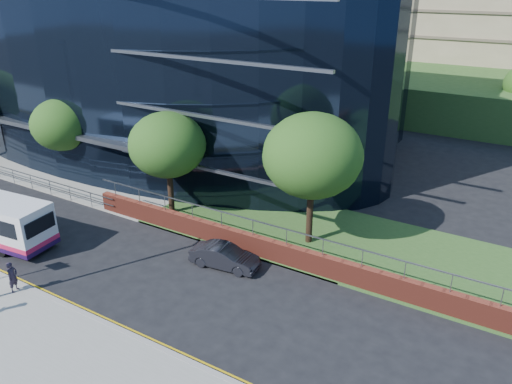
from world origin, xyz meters
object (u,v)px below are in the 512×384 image
Objects in this scene: tree_far_b at (62,125)px; pedestrian at (13,277)px; tree_far_c at (167,145)px; tree_far_d at (313,156)px; parked_car at (225,257)px.

pedestrian is at bearing -49.88° from tree_far_b.
tree_far_c is (10.00, -0.50, 0.33)m from tree_far_b.
tree_far_b is 0.93× the size of tree_far_c.
tree_far_b is at bearing -178.49° from tree_far_d.
tree_far_c is at bearing -173.66° from tree_far_d.
tree_far_c is 11.13m from pedestrian.
tree_far_d is 2.07× the size of parked_car.
tree_far_b reaches higher than parked_car.
tree_far_b is at bearing 69.12° from parked_car.
tree_far_c is at bearing -2.86° from tree_far_b.
tree_far_b is 14.76m from pedestrian.
pedestrian is at bearing -93.97° from tree_far_c.
tree_far_b is at bearing 177.14° from tree_far_c.
tree_far_d is at bearing -37.66° from parked_car.
tree_far_d reaches higher than tree_far_c.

